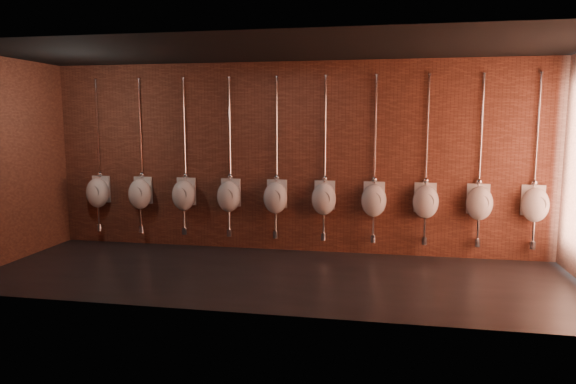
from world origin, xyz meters
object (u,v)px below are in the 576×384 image
urinal_3 (229,196)px  urinal_8 (479,202)px  urinal_5 (324,198)px  urinal_4 (276,197)px  urinal_1 (140,193)px  urinal_9 (535,204)px  urinal_7 (426,201)px  urinal_6 (374,200)px  urinal_2 (184,194)px  urinal_0 (98,192)px

urinal_3 → urinal_8: size_ratio=1.00×
urinal_5 → urinal_4: bearing=180.0°
urinal_1 → urinal_3: bearing=0.0°
urinal_1 → urinal_9: same height
urinal_1 → urinal_7: bearing=0.0°
urinal_3 → urinal_6: (2.46, 0.00, 0.00)m
urinal_2 → urinal_4: same height
urinal_0 → urinal_3: (2.46, 0.00, 0.00)m
urinal_1 → urinal_5: size_ratio=1.00×
urinal_0 → urinal_8: same height
urinal_5 → urinal_2: bearing=180.0°
urinal_8 → urinal_9: bearing=0.0°
urinal_0 → urinal_3: bearing=0.0°
urinal_4 → urinal_9: (4.11, 0.00, 0.00)m
urinal_9 → urinal_0: bearing=180.0°
urinal_3 → urinal_6: size_ratio=1.00×
urinal_2 → urinal_3: 0.82m
urinal_5 → urinal_6: (0.82, 0.00, 0.00)m
urinal_8 → urinal_4: bearing=180.0°
urinal_8 → urinal_9: 0.82m
urinal_1 → urinal_2: same height
urinal_0 → urinal_7: 5.75m
urinal_3 → urinal_8: (4.11, 0.00, 0.00)m
urinal_2 → urinal_5: 2.46m
urinal_7 → urinal_8: same height
urinal_7 → urinal_2: bearing=180.0°
urinal_6 → urinal_3: bearing=180.0°
urinal_4 → urinal_8: 3.28m
urinal_5 → urinal_9: (3.28, 0.00, 0.00)m
urinal_2 → urinal_3: same height
urinal_4 → urinal_5: bearing=0.0°
urinal_7 → urinal_8: 0.82m
urinal_3 → urinal_8: bearing=0.0°
urinal_4 → urinal_9: 4.11m
urinal_3 → urinal_2: bearing=180.0°
urinal_0 → urinal_4: 3.28m
urinal_1 → urinal_9: size_ratio=1.00×
urinal_4 → urinal_6: bearing=0.0°
urinal_7 → urinal_9: size_ratio=1.00×
urinal_6 → urinal_9: same height
urinal_0 → urinal_2: (1.64, 0.00, 0.00)m
urinal_3 → urinal_5: (1.64, 0.00, 0.00)m
urinal_5 → urinal_7: (1.64, 0.00, 0.00)m
urinal_0 → urinal_1: (0.82, 0.00, 0.00)m
urinal_5 → urinal_8: size_ratio=1.00×
urinal_4 → urinal_2: bearing=180.0°
urinal_3 → urinal_7: bearing=0.0°
urinal_3 → urinal_4: 0.82m
urinal_0 → urinal_7: same height
urinal_1 → urinal_0: bearing=180.0°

